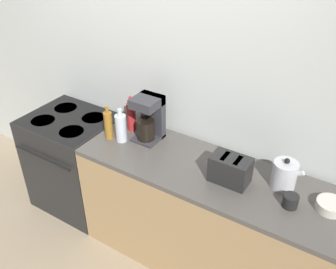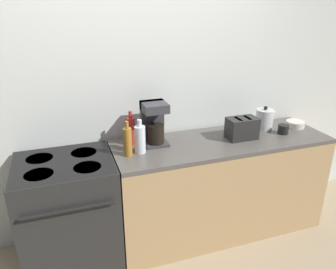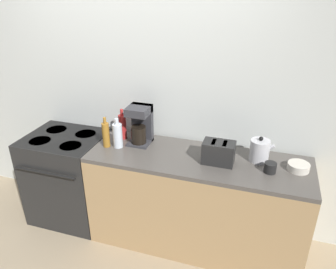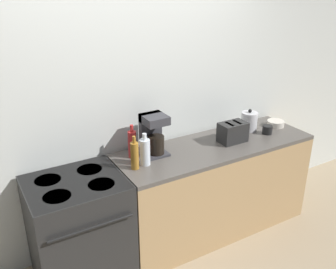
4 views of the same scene
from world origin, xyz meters
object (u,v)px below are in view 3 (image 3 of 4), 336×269
object	(u,v)px
toaster	(219,152)
coffee_maker	(140,124)
stove	(69,176)
bottle_amber	(106,134)
bowl	(298,167)
kettle	(260,150)
bottle_red	(123,126)
bottle_clear	(118,135)
cup_black	(270,168)

from	to	relation	value
toaster	coffee_maker	xyz separation A→B (m)	(-0.74, 0.15, 0.09)
stove	bottle_amber	bearing A→B (deg)	-4.76
bowl	kettle	bearing A→B (deg)	169.41
toaster	bottle_red	distance (m)	0.95
bottle_clear	bottle_red	bearing A→B (deg)	100.29
toaster	bowl	size ratio (longest dim) A/B	1.51
kettle	bowl	xyz separation A→B (m)	(0.31, -0.06, -0.07)
bottle_clear	cup_black	size ratio (longest dim) A/B	2.87
coffee_maker	bottle_red	xyz separation A→B (m)	(-0.19, 0.02, -0.06)
bottle_red	bottle_clear	bearing A→B (deg)	-79.71
toaster	cup_black	size ratio (longest dim) A/B	2.70
kettle	bottle_red	bearing A→B (deg)	178.04
toaster	cup_black	bearing A→B (deg)	-3.56
bowl	bottle_amber	bearing A→B (deg)	-176.63
stove	kettle	distance (m)	1.88
bottle_amber	cup_black	xyz separation A→B (m)	(1.41, -0.01, -0.08)
stove	cup_black	distance (m)	1.95
stove	bottle_red	size ratio (longest dim) A/B	3.11
kettle	coffee_maker	size ratio (longest dim) A/B	0.62
kettle	stove	bearing A→B (deg)	-176.41
stove	bottle_clear	distance (m)	0.81
cup_black	bottle_clear	bearing A→B (deg)	178.72
cup_black	toaster	bearing A→B (deg)	176.44
toaster	bowl	world-z (taller)	toaster
cup_black	bowl	size ratio (longest dim) A/B	0.56
bottle_clear	cup_black	distance (m)	1.31
bottle_clear	coffee_maker	bearing A→B (deg)	43.05
bottle_clear	bottle_red	size ratio (longest dim) A/B	0.94
stove	bowl	world-z (taller)	bowl
stove	bowl	size ratio (longest dim) A/B	5.33
kettle	bottle_amber	world-z (taller)	bottle_amber
stove	coffee_maker	xyz separation A→B (m)	(0.74, 0.13, 0.62)
stove	bottle_clear	xyz separation A→B (m)	(0.59, -0.02, 0.55)
bottle_red	coffee_maker	bearing A→B (deg)	-7.29
stove	coffee_maker	world-z (taller)	coffee_maker
stove	toaster	bearing A→B (deg)	-0.77
coffee_maker	bottle_clear	distance (m)	0.23
stove	kettle	world-z (taller)	kettle
coffee_maker	bottle_amber	distance (m)	0.32
cup_black	coffee_maker	bearing A→B (deg)	171.28
bottle_amber	bowl	bearing A→B (deg)	3.37
coffee_maker	cup_black	xyz separation A→B (m)	(1.15, -0.18, -0.14)
toaster	bottle_red	world-z (taller)	bottle_red
bottle_amber	bottle_clear	xyz separation A→B (m)	(0.10, 0.02, -0.00)
bottle_red	bowl	size ratio (longest dim) A/B	1.71
bottle_clear	bowl	xyz separation A→B (m)	(1.52, 0.07, -0.09)
toaster	bottle_clear	xyz separation A→B (m)	(-0.90, 0.00, 0.02)
bottle_clear	toaster	bearing A→B (deg)	-0.24
bowl	coffee_maker	bearing A→B (deg)	176.82
kettle	bottle_amber	xyz separation A→B (m)	(-1.31, -0.15, 0.02)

